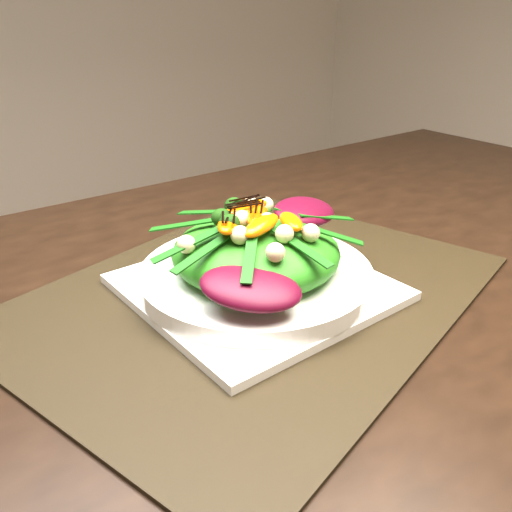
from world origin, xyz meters
TOP-DOWN VIEW (x-y plane):
  - dining_table at (0.00, 0.00)m, footprint 1.60×0.90m
  - placemat at (-0.09, 0.01)m, footprint 0.63×0.54m
  - plate_base at (-0.09, 0.01)m, footprint 0.27×0.27m
  - salad_bowl at (-0.09, 0.01)m, footprint 0.34×0.34m
  - lettuce_mound at (-0.09, 0.01)m, footprint 0.24×0.24m
  - radicchio_leaf at (-0.01, 0.02)m, footprint 0.12×0.09m
  - orange_segment at (-0.09, 0.01)m, footprint 0.06×0.04m
  - broccoli_floret at (-0.16, 0.05)m, footprint 0.03×0.03m
  - macadamia_nut at (-0.05, -0.04)m, footprint 0.02×0.02m
  - balsamic_drizzle at (-0.09, 0.01)m, footprint 0.05×0.01m

SIDE VIEW (x-z plane):
  - dining_table at x=0.00m, z-range 0.35..1.10m
  - placemat at x=-0.09m, z-range 0.75..0.75m
  - plate_base at x=-0.09m, z-range 0.75..0.76m
  - salad_bowl at x=-0.09m, z-range 0.76..0.78m
  - lettuce_mound at x=-0.09m, z-range 0.77..0.84m
  - radicchio_leaf at x=-0.01m, z-range 0.82..0.84m
  - broccoli_floret at x=-0.16m, z-range 0.82..0.85m
  - macadamia_nut at x=-0.05m, z-range 0.83..0.85m
  - orange_segment at x=-0.09m, z-range 0.84..0.85m
  - balsamic_drizzle at x=-0.09m, z-range 0.85..0.85m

